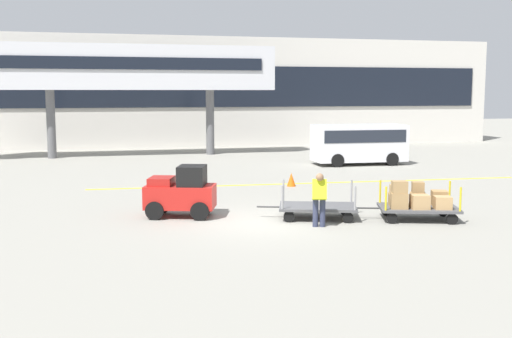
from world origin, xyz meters
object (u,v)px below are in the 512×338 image
object	(u,v)px
shuttle_van	(359,141)
safety_cone_far	(291,180)
baggage_cart_lead	(317,207)
baggage_cart_middle	(417,201)
safety_cone_near	(198,196)
baggage_tug	(181,192)
baggage_handler	(319,197)

from	to	relation	value
shuttle_van	safety_cone_far	bearing A→B (deg)	-131.64
baggage_cart_lead	baggage_cart_middle	world-z (taller)	baggage_cart_middle
shuttle_van	safety_cone_near	size ratio (longest dim) A/B	8.86
baggage_cart_middle	baggage_tug	bearing A→B (deg)	162.03
baggage_cart_lead	shuttle_van	bearing A→B (deg)	61.80
baggage_handler	safety_cone_far	bearing A→B (deg)	78.60
safety_cone_far	shuttle_van	bearing A→B (deg)	48.36
baggage_cart_middle	shuttle_van	xyz separation A→B (m)	(4.04, 13.72, 0.67)
safety_cone_near	safety_cone_far	world-z (taller)	same
baggage_tug	baggage_cart_lead	distance (m)	4.18
baggage_cart_lead	baggage_cart_middle	distance (m)	2.97
safety_cone_far	baggage_handler	bearing A→B (deg)	-101.40
baggage_cart_middle	baggage_handler	world-z (taller)	baggage_handler
baggage_tug	baggage_handler	distance (m)	4.34
baggage_tug	baggage_cart_middle	size ratio (longest dim) A/B	0.76
safety_cone_far	baggage_cart_middle	bearing A→B (deg)	-77.13
baggage_handler	baggage_cart_middle	bearing A→B (deg)	4.47
baggage_tug	safety_cone_far	bearing A→B (deg)	44.94
baggage_cart_lead	baggage_handler	world-z (taller)	baggage_handler
baggage_handler	shuttle_van	size ratio (longest dim) A/B	0.32
baggage_cart_middle	baggage_handler	size ratio (longest dim) A/B	1.97
baggage_cart_lead	baggage_tug	bearing A→B (deg)	162.07
baggage_cart_lead	shuttle_van	distance (m)	14.55
baggage_tug	safety_cone_far	world-z (taller)	baggage_tug
baggage_cart_middle	safety_cone_near	xyz separation A→B (m)	(-5.95, 4.29, -0.29)
baggage_tug	safety_cone_near	xyz separation A→B (m)	(0.83, 2.09, -0.48)
baggage_tug	baggage_cart_lead	xyz separation A→B (m)	(3.96, -1.28, -0.41)
baggage_cart_lead	safety_cone_near	bearing A→B (deg)	132.89
baggage_cart_middle	safety_cone_far	world-z (taller)	baggage_cart_middle
baggage_tug	baggage_cart_lead	bearing A→B (deg)	-17.93
baggage_cart_lead	safety_cone_far	bearing A→B (deg)	79.75
baggage_handler	shuttle_van	xyz separation A→B (m)	(7.23, 13.97, 0.37)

